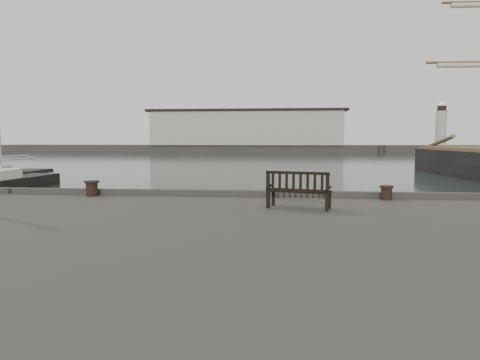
{
  "coord_description": "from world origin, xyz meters",
  "views": [
    {
      "loc": [
        0.53,
        -13.23,
        3.31
      ],
      "look_at": [
        -0.69,
        -0.5,
        2.1
      ],
      "focal_mm": 32.0,
      "sensor_mm": 36.0,
      "label": 1
    }
  ],
  "objects_px": {
    "yacht_c": "(7,187)",
    "bollard_right": "(386,193)",
    "bollard_left": "(92,188)",
    "bench": "(299,197)"
  },
  "relations": [
    {
      "from": "yacht_c",
      "to": "bollard_right",
      "type": "bearing_deg",
      "value": -29.95
    },
    {
      "from": "bollard_left",
      "to": "yacht_c",
      "type": "bearing_deg",
      "value": 131.75
    },
    {
      "from": "bollard_left",
      "to": "bollard_right",
      "type": "relative_size",
      "value": 1.15
    },
    {
      "from": "bench",
      "to": "bollard_right",
      "type": "height_order",
      "value": "bench"
    },
    {
      "from": "bollard_left",
      "to": "bench",
      "type": "bearing_deg",
      "value": -16.31
    },
    {
      "from": "bench",
      "to": "yacht_c",
      "type": "height_order",
      "value": "yacht_c"
    },
    {
      "from": "bollard_left",
      "to": "bollard_right",
      "type": "bearing_deg",
      "value": 0.0
    },
    {
      "from": "bench",
      "to": "yacht_c",
      "type": "bearing_deg",
      "value": 155.14
    },
    {
      "from": "bollard_left",
      "to": "yacht_c",
      "type": "height_order",
      "value": "yacht_c"
    },
    {
      "from": "bollard_right",
      "to": "yacht_c",
      "type": "bearing_deg",
      "value": 147.39
    }
  ]
}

